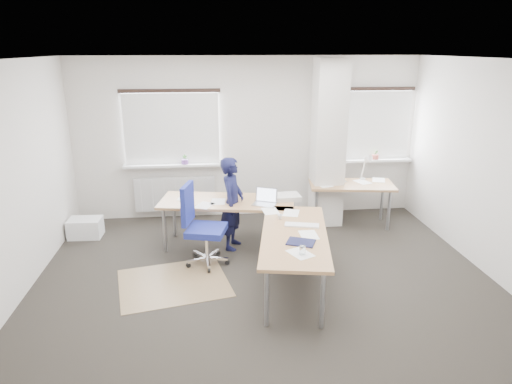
{
  "coord_description": "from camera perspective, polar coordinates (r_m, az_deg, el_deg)",
  "views": [
    {
      "loc": [
        -0.68,
        -5.37,
        2.93
      ],
      "look_at": [
        -0.02,
        0.9,
        0.92
      ],
      "focal_mm": 32.0,
      "sensor_mm": 36.0,
      "label": 1
    }
  ],
  "objects": [
    {
      "name": "person",
      "position": [
        6.81,
        -2.99,
        -1.43
      ],
      "size": [
        0.47,
        0.59,
        1.41
      ],
      "primitive_type": "imported",
      "rotation": [
        0.0,
        0.0,
        1.27
      ],
      "color": "black",
      "rests_on": "ground"
    },
    {
      "name": "task_chair",
      "position": [
        6.46,
        -6.54,
        -6.27
      ],
      "size": [
        0.65,
        0.63,
        1.16
      ],
      "rotation": [
        0.0,
        0.0,
        -0.25
      ],
      "color": "navy",
      "rests_on": "ground"
    },
    {
      "name": "desk_main",
      "position": [
        6.28,
        0.61,
        -3.21
      ],
      "size": [
        2.4,
        2.98,
        0.96
      ],
      "rotation": [
        0.0,
        0.0,
        -0.17
      ],
      "color": "#9F7244",
      "rests_on": "ground"
    },
    {
      "name": "white_crate",
      "position": [
        7.86,
        -20.54,
        -4.21
      ],
      "size": [
        0.52,
        0.37,
        0.31
      ],
      "primitive_type": "cube",
      "rotation": [
        0.0,
        0.0,
        -0.03
      ],
      "color": "white",
      "rests_on": "ground"
    },
    {
      "name": "ground",
      "position": [
        6.15,
        1.07,
        -10.77
      ],
      "size": [
        6.0,
        6.0,
        0.0
      ],
      "primitive_type": "plane",
      "color": "black",
      "rests_on": "ground"
    },
    {
      "name": "floor_mat",
      "position": [
        6.14,
        -10.25,
        -11.11
      ],
      "size": [
        1.58,
        1.42,
        0.01
      ],
      "primitive_type": "cube",
      "rotation": [
        0.0,
        0.0,
        0.21
      ],
      "color": "olive",
      "rests_on": "ground"
    },
    {
      "name": "desk_side",
      "position": [
        7.89,
        11.82,
        0.75
      ],
      "size": [
        1.48,
        0.89,
        1.22
      ],
      "rotation": [
        0.0,
        0.0,
        -0.14
      ],
      "color": "#9F7244",
      "rests_on": "ground"
    },
    {
      "name": "room_shell",
      "position": [
        6.0,
        2.37,
        6.29
      ],
      "size": [
        6.04,
        5.04,
        2.82
      ],
      "color": "silver",
      "rests_on": "ground"
    }
  ]
}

